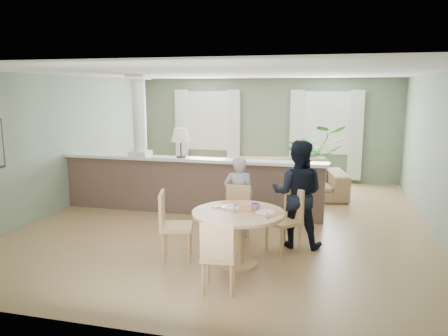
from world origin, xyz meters
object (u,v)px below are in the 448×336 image
(chair_far_man, at_px, (287,217))
(man_person, at_px, (298,194))
(dining_table, at_px, (239,223))
(chair_far_boy, at_px, (236,212))
(houseplant, at_px, (314,157))
(chair_near, at_px, (218,253))
(chair_side, at_px, (171,222))
(child_person, at_px, (239,197))
(sofa, at_px, (278,179))

(chair_far_man, xyz_separation_m, man_person, (0.12, 0.25, 0.30))
(dining_table, distance_m, chair_far_boy, 0.86)
(houseplant, distance_m, dining_table, 5.05)
(dining_table, bearing_deg, man_person, 54.27)
(houseplant, relative_size, chair_far_man, 1.67)
(chair_near, bearing_deg, dining_table, -99.87)
(man_person, bearing_deg, chair_near, 70.21)
(chair_near, xyz_separation_m, man_person, (0.76, 1.88, 0.33))
(houseplant, xyz_separation_m, chair_side, (-1.74, -5.01, -0.25))
(chair_far_man, bearing_deg, child_person, -162.98)
(houseplant, xyz_separation_m, chair_far_man, (-0.16, -4.26, -0.27))
(chair_side, height_order, man_person, man_person)
(sofa, xyz_separation_m, man_person, (0.67, -2.95, 0.40))
(child_person, bearing_deg, houseplant, -111.32)
(dining_table, bearing_deg, sofa, 89.51)
(chair_near, distance_m, child_person, 2.06)
(chair_far_boy, relative_size, child_person, 0.68)
(dining_table, xyz_separation_m, child_person, (-0.26, 1.15, 0.07))
(chair_far_boy, relative_size, chair_far_man, 0.97)
(houseplant, xyz_separation_m, chair_far_boy, (-0.98, -4.17, -0.29))
(dining_table, relative_size, child_person, 0.94)
(dining_table, relative_size, chair_far_boy, 1.37)
(dining_table, height_order, chair_near, chair_near)
(dining_table, height_order, chair_side, chair_side)
(chair_side, relative_size, child_person, 0.73)
(houseplant, bearing_deg, child_person, -104.70)
(chair_near, relative_size, man_person, 0.55)
(chair_far_man, height_order, chair_side, chair_side)
(man_person, bearing_deg, dining_table, 56.60)
(chair_near, bearing_deg, chair_far_man, -117.90)
(child_person, bearing_deg, chair_near, 88.98)
(chair_near, relative_size, chair_side, 0.92)
(dining_table, height_order, man_person, man_person)
(chair_far_boy, height_order, child_person, child_person)
(chair_far_boy, bearing_deg, chair_side, -128.78)
(chair_far_boy, bearing_deg, houseplant, 80.23)
(chair_far_man, distance_m, child_person, 0.95)
(chair_far_man, relative_size, chair_side, 0.97)
(sofa, relative_size, dining_table, 2.32)
(houseplant, bearing_deg, sofa, -124.23)
(chair_far_boy, bearing_deg, man_person, 13.04)
(chair_side, bearing_deg, chair_near, -148.76)
(chair_side, bearing_deg, chair_far_boy, -57.89)
(chair_near, xyz_separation_m, child_person, (-0.20, 2.04, 0.18))
(child_person, bearing_deg, chair_far_boy, 89.10)
(chair_far_boy, relative_size, chair_side, 0.94)
(houseplant, relative_size, chair_near, 1.75)
(chair_far_boy, xyz_separation_m, chair_side, (-0.77, -0.85, 0.04))
(dining_table, distance_m, chair_side, 0.99)
(chair_far_man, height_order, child_person, child_person)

